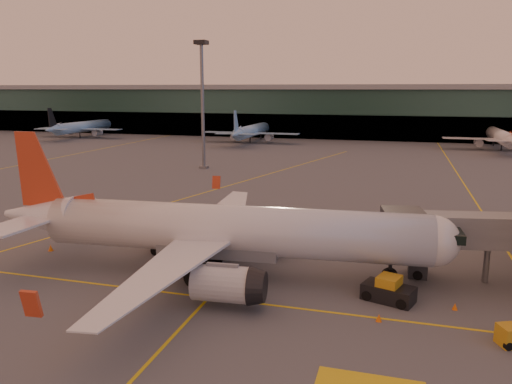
# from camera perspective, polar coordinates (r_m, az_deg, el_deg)

# --- Properties ---
(ground) EXTENTS (600.00, 600.00, 0.00)m
(ground) POSITION_cam_1_polar(r_m,az_deg,el_deg) (38.51, -15.37, -13.60)
(ground) COLOR #4C4F54
(ground) RESTS_ON ground
(taxi_markings) EXTENTS (100.12, 173.00, 0.01)m
(taxi_markings) POSITION_cam_1_polar(r_m,az_deg,el_deg) (80.07, -3.31, 0.02)
(taxi_markings) COLOR yellow
(taxi_markings) RESTS_ON ground
(terminal) EXTENTS (400.00, 20.00, 17.60)m
(terminal) POSITION_cam_1_polar(r_m,az_deg,el_deg) (172.43, 9.94, 9.07)
(terminal) COLOR #19382D
(terminal) RESTS_ON ground
(mast_west_near) EXTENTS (2.40, 2.40, 25.60)m
(mast_west_near) POSITION_cam_1_polar(r_m,az_deg,el_deg) (103.04, -6.15, 10.90)
(mast_west_near) COLOR slate
(mast_west_near) RESTS_ON ground
(distant_aircraft_row) EXTENTS (290.00, 34.00, 13.00)m
(distant_aircraft_row) POSITION_cam_1_polar(r_m,az_deg,el_deg) (153.58, 0.98, 5.66)
(distant_aircraft_row) COLOR #81AFD8
(distant_aircraft_row) RESTS_ON ground
(main_airplane) EXTENTS (41.07, 37.05, 12.39)m
(main_airplane) POSITION_cam_1_polar(r_m,az_deg,el_deg) (43.72, -4.44, -4.49)
(main_airplane) COLOR white
(main_airplane) RESTS_ON ground
(jet_bridge) EXTENTS (18.71, 6.39, 6.05)m
(jet_bridge) POSITION_cam_1_polar(r_m,az_deg,el_deg) (46.84, 26.51, -4.45)
(jet_bridge) COLOR slate
(jet_bridge) RESTS_ON ground
(catering_truck) EXTENTS (6.14, 3.30, 4.53)m
(catering_truck) POSITION_cam_1_polar(r_m,az_deg,el_deg) (50.74, -9.38, -4.02)
(catering_truck) COLOR #A13517
(catering_truck) RESTS_ON ground
(pushback_tug) EXTENTS (4.33, 3.20, 2.00)m
(pushback_tug) POSITION_cam_1_polar(r_m,az_deg,el_deg) (40.78, 14.89, -10.87)
(pushback_tug) COLOR black
(pushback_tug) RESTS_ON ground
(cone_nose) EXTENTS (0.41, 0.41, 0.52)m
(cone_nose) POSITION_cam_1_polar(r_m,az_deg,el_deg) (41.01, 21.79, -12.06)
(cone_nose) COLOR orange
(cone_nose) RESTS_ON ground
(cone_tail) EXTENTS (0.50, 0.50, 0.64)m
(cone_tail) POSITION_cam_1_polar(r_m,az_deg,el_deg) (55.22, -22.41, -5.92)
(cone_tail) COLOR orange
(cone_tail) RESTS_ON ground
(cone_wing_left) EXTENTS (0.48, 0.48, 0.62)m
(cone_wing_left) POSITION_cam_1_polar(r_m,az_deg,el_deg) (60.83, 1.19, -3.44)
(cone_wing_left) COLOR orange
(cone_wing_left) RESTS_ON ground
(cone_fwd) EXTENTS (0.43, 0.43, 0.55)m
(cone_fwd) POSITION_cam_1_polar(r_m,az_deg,el_deg) (37.51, 13.87, -13.79)
(cone_fwd) COLOR orange
(cone_fwd) RESTS_ON ground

